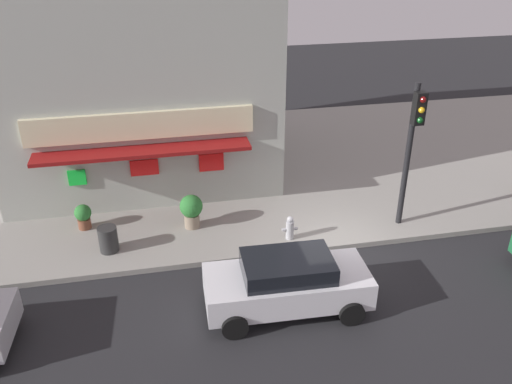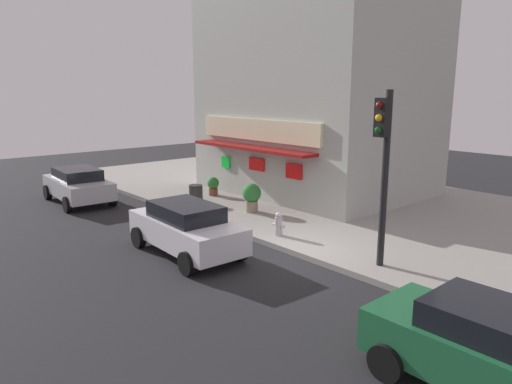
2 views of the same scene
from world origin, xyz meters
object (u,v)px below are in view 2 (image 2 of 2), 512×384
parked_car_silver (78,185)px  parked_car_white (186,228)px  fire_hydrant (279,224)px  potted_plant_by_window (252,196)px  parked_car_green (500,353)px  trash_can (196,194)px  potted_plant_by_doorway (213,185)px  traffic_light (384,155)px

parked_car_silver → parked_car_white: (8.52, -0.07, 0.02)m
fire_hydrant → potted_plant_by_window: size_ratio=0.70×
fire_hydrant → parked_car_green: 8.47m
trash_can → potted_plant_by_doorway: bearing=118.9°
trash_can → potted_plant_by_window: potted_plant_by_window is taller
parked_car_white → parked_car_green: 8.79m
potted_plant_by_window → parked_car_green: 11.57m
traffic_light → parked_car_silver: size_ratio=1.08×
potted_plant_by_doorway → potted_plant_by_window: (3.30, -0.60, 0.18)m
parked_car_silver → parked_car_green: 17.31m
potted_plant_by_window → parked_car_silver: 7.74m
fire_hydrant → trash_can: size_ratio=0.99×
parked_car_silver → parked_car_white: bearing=-0.5°
traffic_light → potted_plant_by_window: (-6.48, 1.18, -2.31)m
parked_car_white → traffic_light: bearing=33.8°
potted_plant_by_window → parked_car_green: parked_car_green is taller
potted_plant_by_doorway → potted_plant_by_window: bearing=-10.2°
potted_plant_by_doorway → parked_car_white: bearing=-42.2°
trash_can → parked_car_green: 13.69m
potted_plant_by_window → parked_car_white: size_ratio=0.26×
potted_plant_by_doorway → parked_car_silver: size_ratio=0.19×
potted_plant_by_doorway → potted_plant_by_window: potted_plant_by_window is taller
fire_hydrant → parked_car_white: 3.04m
trash_can → parked_car_silver: size_ratio=0.18×
trash_can → traffic_light: bearing=-2.1°
parked_car_green → trash_can: bearing=165.7°
potted_plant_by_window → parked_car_silver: size_ratio=0.26×
potted_plant_by_window → trash_can: bearing=-161.2°
traffic_light → fire_hydrant: (-3.65, -0.11, -2.57)m
fire_hydrant → potted_plant_by_doorway: size_ratio=0.94×
trash_can → parked_car_white: size_ratio=0.19×
parked_car_silver → parked_car_white: 8.52m
trash_can → parked_car_green: (13.27, -3.39, 0.24)m
traffic_light → potted_plant_by_doorway: size_ratio=5.63×
fire_hydrant → trash_can: bearing=175.3°
trash_can → parked_car_silver: bearing=-141.1°
parked_car_silver → parked_car_green: size_ratio=1.04×
potted_plant_by_doorway → fire_hydrant: bearing=-17.1°
trash_can → potted_plant_by_window: bearing=18.8°
trash_can → parked_car_silver: 5.21m
trash_can → parked_car_white: bearing=-36.7°
parked_car_white → parked_car_green: bearing=-0.3°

